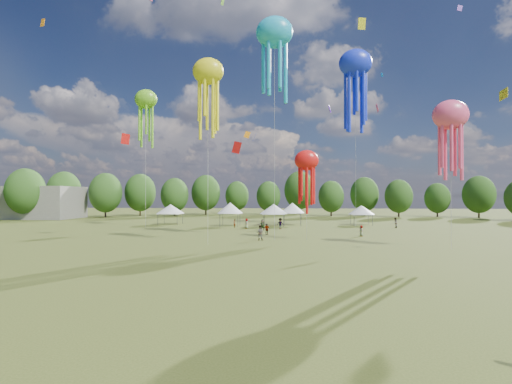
{
  "coord_description": "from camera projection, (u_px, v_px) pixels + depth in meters",
  "views": [
    {
      "loc": [
        -0.28,
        -14.72,
        5.69
      ],
      "look_at": [
        -2.49,
        15.0,
        6.0
      ],
      "focal_mm": 25.51,
      "sensor_mm": 36.0,
      "label": 1
    }
  ],
  "objects": [
    {
      "name": "show_kites",
      "position": [
        301.0,
        88.0,
        55.72
      ],
      "size": [
        46.5,
        29.9,
        32.23
      ],
      "color": "yellow",
      "rests_on": "ground"
    },
    {
      "name": "festival_tents",
      "position": [
        260.0,
        209.0,
        69.97
      ],
      "size": [
        42.7,
        9.22,
        4.42
      ],
      "color": "#47474C",
      "rests_on": "ground"
    },
    {
      "name": "treeline",
      "position": [
        266.0,
        192.0,
        77.29
      ],
      "size": [
        201.57,
        95.24,
        13.43
      ],
      "color": "#38281C",
      "rests_on": "ground"
    },
    {
      "name": "spectator_near",
      "position": [
        260.0,
        233.0,
        46.48
      ],
      "size": [
        1.02,
        0.85,
        1.89
      ],
      "primitive_type": "imported",
      "rotation": [
        0.0,
        0.0,
        2.99
      ],
      "color": "gray",
      "rests_on": "ground"
    },
    {
      "name": "spectators_far",
      "position": [
        294.0,
        225.0,
        60.31
      ],
      "size": [
        29.08,
        14.69,
        1.87
      ],
      "color": "gray",
      "rests_on": "ground"
    },
    {
      "name": "ground",
      "position": [
        290.0,
        337.0,
        14.59
      ],
      "size": [
        300.0,
        300.0,
        0.0
      ],
      "primitive_type": "plane",
      "color": "#384416",
      "rests_on": "ground"
    },
    {
      "name": "small_kites",
      "position": [
        268.0,
        48.0,
        56.39
      ],
      "size": [
        70.28,
        51.46,
        43.95
      ],
      "color": "yellow",
      "rests_on": "ground"
    }
  ]
}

